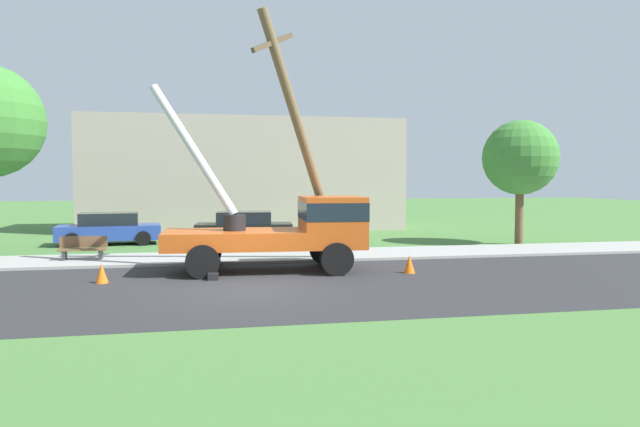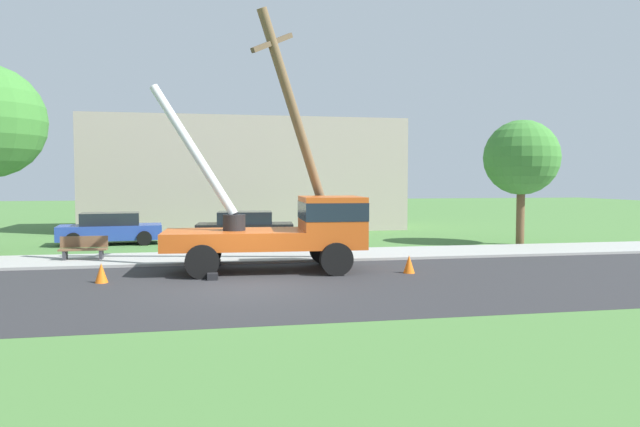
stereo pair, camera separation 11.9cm
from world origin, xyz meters
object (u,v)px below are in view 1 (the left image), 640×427
(utility_truck, at_px, (291,226))
(park_bench, at_px, (83,249))
(leaning_utility_pole, at_px, (302,139))
(traffic_cone_behind, at_px, (102,273))
(parked_sedan_blue, at_px, (109,229))
(parked_sedan_black, at_px, (244,227))
(traffic_cone_ahead, at_px, (409,264))
(roadside_tree_near, at_px, (520,158))

(utility_truck, distance_m, park_bench, 7.70)
(utility_truck, relative_size, leaning_utility_pole, 0.81)
(leaning_utility_pole, distance_m, traffic_cone_behind, 7.64)
(parked_sedan_blue, height_order, parked_sedan_black, same)
(parked_sedan_blue, relative_size, park_bench, 2.84)
(leaning_utility_pole, height_order, park_bench, leaning_utility_pole)
(parked_sedan_blue, height_order, park_bench, parked_sedan_blue)
(traffic_cone_behind, distance_m, park_bench, 4.75)
(traffic_cone_ahead, bearing_deg, parked_sedan_black, 113.36)
(roadside_tree_near, bearing_deg, utility_truck, -153.88)
(park_bench, relative_size, roadside_tree_near, 0.29)
(roadside_tree_near, bearing_deg, traffic_cone_behind, -158.13)
(utility_truck, distance_m, parked_sedan_blue, 11.40)
(leaning_utility_pole, xyz_separation_m, park_bench, (-7.44, 2.19, -3.78))
(traffic_cone_behind, bearing_deg, park_bench, 106.50)
(traffic_cone_behind, relative_size, roadside_tree_near, 0.10)
(traffic_cone_ahead, xyz_separation_m, parked_sedan_black, (-4.37, 10.13, 0.43))
(utility_truck, relative_size, traffic_cone_ahead, 12.06)
(traffic_cone_ahead, relative_size, traffic_cone_behind, 1.00)
(park_bench, bearing_deg, traffic_cone_behind, -73.50)
(utility_truck, bearing_deg, traffic_cone_ahead, -19.58)
(traffic_cone_behind, relative_size, parked_sedan_blue, 0.12)
(parked_sedan_black, distance_m, park_bench, 8.20)
(utility_truck, bearing_deg, parked_sedan_black, 95.62)
(utility_truck, height_order, traffic_cone_behind, utility_truck)
(leaning_utility_pole, relative_size, roadside_tree_near, 1.50)
(traffic_cone_behind, bearing_deg, parked_sedan_black, 65.27)
(leaning_utility_pole, relative_size, parked_sedan_blue, 1.83)
(utility_truck, xyz_separation_m, leaning_utility_pole, (0.55, 1.12, 2.83))
(parked_sedan_blue, distance_m, park_bench, 5.77)
(traffic_cone_behind, distance_m, parked_sedan_black, 11.15)
(parked_sedan_black, height_order, park_bench, parked_sedan_black)
(parked_sedan_blue, relative_size, parked_sedan_black, 1.00)
(utility_truck, distance_m, parked_sedan_black, 8.95)
(park_bench, distance_m, roadside_tree_near, 18.40)
(utility_truck, xyz_separation_m, parked_sedan_blue, (-6.85, 9.08, -0.70))
(utility_truck, height_order, park_bench, utility_truck)
(traffic_cone_ahead, height_order, parked_sedan_blue, parked_sedan_blue)
(traffic_cone_behind, xyz_separation_m, parked_sedan_black, (4.66, 10.12, 0.43))
(leaning_utility_pole, height_order, roadside_tree_near, leaning_utility_pole)
(leaning_utility_pole, xyz_separation_m, roadside_tree_near, (10.53, 4.31, -0.39))
(parked_sedan_black, relative_size, park_bench, 2.84)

